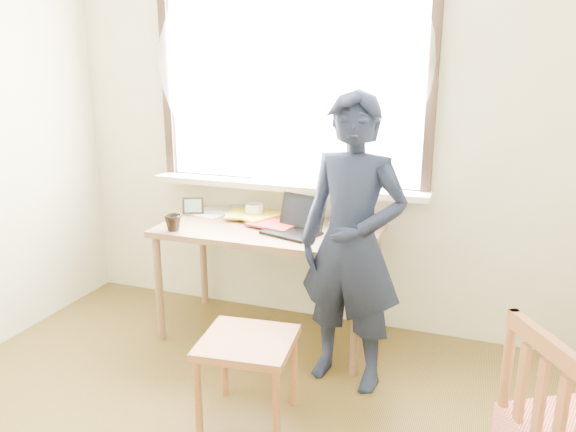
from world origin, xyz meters
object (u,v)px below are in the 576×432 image
(mug_white, at_px, (254,211))
(person, at_px, (352,244))
(desk, at_px, (269,239))
(work_chair, at_px, (247,352))
(laptop, at_px, (296,224))
(mug_dark, at_px, (173,223))

(mug_white, xyz_separation_m, person, (0.78, -0.51, 0.02))
(desk, relative_size, work_chair, 2.83)
(person, bearing_deg, desk, 159.97)
(mug_white, xyz_separation_m, work_chair, (0.41, -1.05, -0.40))
(person, bearing_deg, work_chair, -115.35)
(laptop, relative_size, mug_dark, 3.54)
(mug_white, bearing_deg, laptop, -30.09)
(desk, bearing_deg, mug_dark, -153.65)
(work_chair, xyz_separation_m, person, (0.37, 0.54, 0.42))
(laptop, distance_m, mug_dark, 0.74)
(mug_white, bearing_deg, desk, -45.45)
(desk, bearing_deg, mug_white, 134.55)
(mug_white, distance_m, mug_dark, 0.55)
(desk, xyz_separation_m, work_chair, (0.24, -0.87, -0.27))
(laptop, relative_size, work_chair, 0.79)
(desk, height_order, mug_dark, mug_dark)
(mug_dark, distance_m, work_chair, 1.05)
(laptop, height_order, person, person)
(desk, relative_size, mug_white, 11.29)
(laptop, bearing_deg, work_chair, -86.70)
(desk, distance_m, work_chair, 0.94)
(mug_white, height_order, mug_dark, mug_dark)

